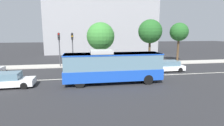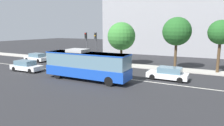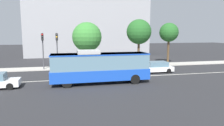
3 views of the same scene
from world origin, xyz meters
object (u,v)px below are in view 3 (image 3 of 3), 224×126
(street_tree_kerbside_centre, at_px, (169,33))
(transit_bus, at_px, (100,66))
(traffic_light_near_corner, at_px, (43,45))
(street_tree_kerbside_right, at_px, (87,37))
(street_tree_kerbside_left, at_px, (139,32))
(traffic_light_mid_block, at_px, (57,45))
(sedan_white, at_px, (156,67))

(street_tree_kerbside_centre, bearing_deg, transit_bus, -141.67)
(traffic_light_near_corner, height_order, street_tree_kerbside_right, street_tree_kerbside_right)
(street_tree_kerbside_left, bearing_deg, transit_bus, -127.92)
(traffic_light_mid_block, height_order, street_tree_kerbside_left, street_tree_kerbside_left)
(street_tree_kerbside_centre, height_order, street_tree_kerbside_right, street_tree_kerbside_centre)
(street_tree_kerbside_right, bearing_deg, traffic_light_mid_block, -171.75)
(sedan_white, bearing_deg, street_tree_kerbside_centre, -127.67)
(street_tree_kerbside_centre, bearing_deg, traffic_light_mid_block, -176.16)
(traffic_light_mid_block, relative_size, street_tree_kerbside_left, 0.71)
(transit_bus, height_order, traffic_light_near_corner, traffic_light_near_corner)
(transit_bus, xyz_separation_m, traffic_light_near_corner, (-6.43, 9.32, 1.75))
(street_tree_kerbside_left, relative_size, street_tree_kerbside_centre, 1.07)
(transit_bus, distance_m, traffic_light_mid_block, 10.48)
(sedan_white, relative_size, street_tree_kerbside_left, 0.62)
(traffic_light_near_corner, bearing_deg, street_tree_kerbside_left, 89.54)
(traffic_light_near_corner, xyz_separation_m, street_tree_kerbside_right, (6.20, 0.59, 1.04))
(sedan_white, xyz_separation_m, traffic_light_mid_block, (-12.72, 5.12, 2.84))
(traffic_light_near_corner, relative_size, street_tree_kerbside_right, 0.77)
(sedan_white, xyz_separation_m, street_tree_kerbside_centre, (5.06, 6.31, 4.53))
(traffic_light_mid_block, height_order, street_tree_kerbside_centre, street_tree_kerbside_centre)
(traffic_light_mid_block, distance_m, street_tree_kerbside_left, 12.64)
(transit_bus, bearing_deg, sedan_white, 27.00)
(street_tree_kerbside_left, distance_m, street_tree_kerbside_centre, 5.31)
(traffic_light_mid_block, bearing_deg, traffic_light_near_corner, -93.42)
(transit_bus, xyz_separation_m, street_tree_kerbside_left, (7.96, 10.22, 3.55))
(street_tree_kerbside_left, relative_size, street_tree_kerbside_right, 1.08)
(traffic_light_near_corner, height_order, street_tree_kerbside_left, street_tree_kerbside_left)
(street_tree_kerbside_centre, bearing_deg, sedan_white, -128.75)
(traffic_light_near_corner, distance_m, street_tree_kerbside_centre, 19.80)
(sedan_white, xyz_separation_m, street_tree_kerbside_left, (-0.24, 6.04, 4.64))
(traffic_light_near_corner, distance_m, street_tree_kerbside_left, 14.53)
(transit_bus, height_order, street_tree_kerbside_left, street_tree_kerbside_left)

